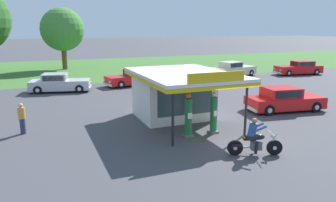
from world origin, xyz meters
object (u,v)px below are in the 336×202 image
Objects in this scene: parked_car_second_row_spare at (233,70)px; bystander_leaning_by_kiosk at (22,118)px; parked_car_back_row_right at (136,77)px; parked_car_back_row_left at (299,68)px; motorcycle_with_rider at (254,140)px; featured_classic_sedan at (284,100)px; gas_pump_offside at (214,114)px; parked_car_back_row_centre_right at (59,83)px; gas_pump_nearside at (188,117)px.

parked_car_second_row_spare is 3.57× the size of bystander_leaning_by_kiosk.
parked_car_back_row_right is 18.70m from parked_car_back_row_left.
motorcycle_with_rider reaches higher than parked_car_back_row_right.
parked_car_second_row_spare reaches higher than parked_car_back_row_left.
featured_classic_sedan is 0.90× the size of parked_car_back_row_right.
featured_classic_sedan is 3.31× the size of bystander_leaning_by_kiosk.
motorcycle_with_rider is 1.38× the size of bystander_leaning_by_kiosk.
parked_car_second_row_spare is at bearing 68.79° from featured_classic_sedan.
parked_car_back_row_right is (0.28, 17.67, 0.02)m from motorcycle_with_rider.
gas_pump_offside reaches higher than bystander_leaning_by_kiosk.
gas_pump_offside reaches higher than parked_car_back_row_right.
parked_car_back_row_centre_right is at bearing 110.55° from motorcycle_with_rider.
parked_car_back_row_right is (-5.95, 12.43, -0.00)m from featured_classic_sedan.
parked_car_second_row_spare is at bearing 5.56° from parked_car_back_row_centre_right.
featured_classic_sedan is (7.69, 2.13, -0.29)m from gas_pump_nearside.
gas_pump_offside is 3.14m from motorcycle_with_rider.
gas_pump_offside is 0.38× the size of parked_car_back_row_left.
parked_car_back_row_right is at bearing 50.78° from bystander_leaning_by_kiosk.
parked_car_back_row_right is at bearing -174.63° from parked_car_second_row_spare.
bystander_leaning_by_kiosk is (-8.81, 6.53, 0.15)m from motorcycle_with_rider.
parked_car_back_row_centre_right is (-4.90, 13.87, -0.30)m from gas_pump_nearside.
parked_car_back_row_right is 1.12× the size of parked_car_back_row_centre_right.
gas_pump_nearside is 3.46m from motorcycle_with_rider.
motorcycle_with_rider is at bearing -64.87° from gas_pump_nearside.
gas_pump_offside is 0.41× the size of featured_classic_sedan.
parked_car_back_row_centre_right is at bearing 76.85° from bystander_leaning_by_kiosk.
gas_pump_nearside is 0.38× the size of parked_car_second_row_spare.
bystander_leaning_by_kiosk is (-9.09, -11.14, 0.13)m from parked_car_back_row_right.
featured_classic_sedan is at bearing -111.21° from parked_car_second_row_spare.
featured_classic_sedan is at bearing -64.42° from parked_car_back_row_right.
parked_car_second_row_spare reaches higher than parked_car_back_row_centre_right.
gas_pump_nearside is 0.99× the size of motorcycle_with_rider.
bystander_leaning_by_kiosk is (-27.78, -10.56, 0.12)m from parked_car_back_row_left.
gas_pump_nearside is 0.41× the size of featured_classic_sedan.
gas_pump_offside reaches higher than motorcycle_with_rider.
motorcycle_with_rider reaches higher than parked_car_back_row_centre_right.
motorcycle_with_rider is 0.42× the size of parked_car_back_row_centre_right.
parked_car_back_row_right is at bearing 178.23° from parked_car_back_row_left.
bystander_leaning_by_kiosk is (-8.74, 3.41, -0.15)m from gas_pump_offside.
bystander_leaning_by_kiosk is (-20.27, -12.19, 0.09)m from parked_car_second_row_spare.
gas_pump_nearside reaches higher than bystander_leaning_by_kiosk.
gas_pump_offside is 1.34× the size of bystander_leaning_by_kiosk.
parked_car_back_row_centre_right is at bearing 114.41° from gas_pump_offside.
gas_pump_offside is 14.56m from parked_car_back_row_right.
motorcycle_with_rider reaches higher than parked_car_back_row_left.
parked_car_back_row_right is at bearing 83.17° from gas_pump_nearside.
gas_pump_offside reaches higher than parked_car_back_row_centre_right.
motorcycle_with_rider is 18.14m from parked_car_back_row_centre_right.
featured_classic_sedan is 17.40m from parked_car_back_row_left.
featured_classic_sedan is (6.23, 5.25, 0.02)m from motorcycle_with_rider.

